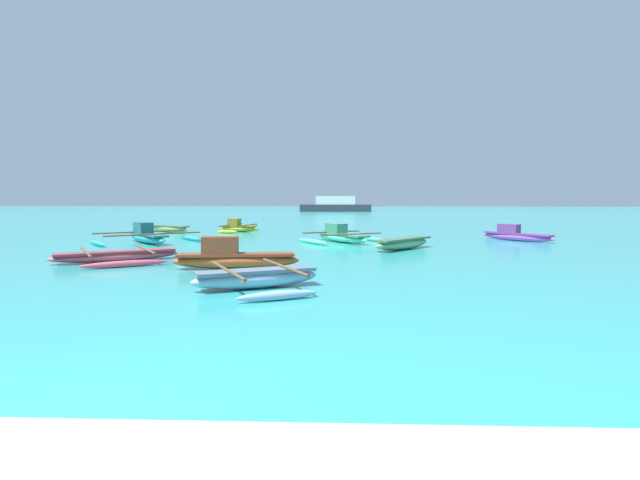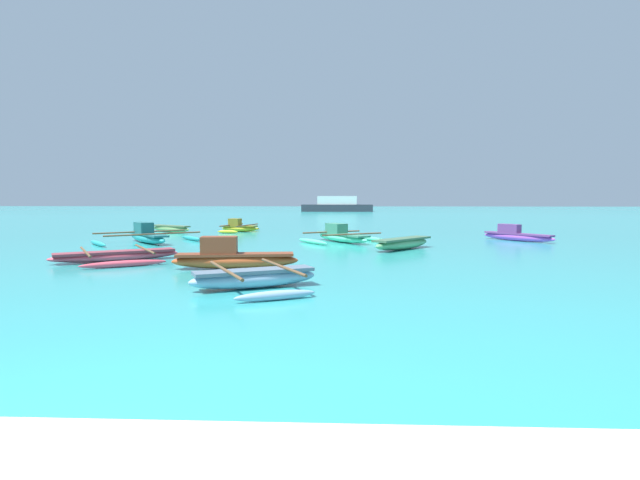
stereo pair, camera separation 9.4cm
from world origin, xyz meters
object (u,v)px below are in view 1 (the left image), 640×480
(moored_boat_4, at_px, (516,235))
(moored_boat_7, at_px, (170,228))
(moored_boat_5, at_px, (341,236))
(moored_boat_8, at_px, (256,278))
(moored_boat_0, at_px, (147,236))
(moored_boat_6, at_px, (116,256))
(moored_boat_2, at_px, (238,227))
(distant_ferry, at_px, (335,205))
(moored_boat_3, at_px, (233,257))
(moored_boat_1, at_px, (402,243))

(moored_boat_4, xyz_separation_m, moored_boat_7, (-18.74, 5.20, -0.04))
(moored_boat_5, bearing_deg, moored_boat_4, 63.95)
(moored_boat_7, distance_m, moored_boat_8, 20.14)
(moored_boat_0, bearing_deg, moored_boat_6, -25.78)
(moored_boat_6, xyz_separation_m, moored_boat_7, (-2.92, 13.69, 0.05))
(moored_boat_2, bearing_deg, moored_boat_7, -155.46)
(moored_boat_7, xyz_separation_m, distant_ferry, (9.57, 46.36, 0.73))
(moored_boat_2, xyz_separation_m, moored_boat_4, (14.77, -5.96, 0.01))
(moored_boat_6, distance_m, moored_boat_8, 7.12)
(moored_boat_3, bearing_deg, moored_boat_1, 37.86)
(moored_boat_4, distance_m, distant_ferry, 52.38)
(moored_boat_8, height_order, distant_ferry, distant_ferry)
(moored_boat_6, relative_size, distant_ferry, 0.39)
(distant_ferry, bearing_deg, moored_boat_4, -79.92)
(moored_boat_3, distance_m, moored_boat_6, 4.47)
(moored_boat_4, xyz_separation_m, moored_boat_8, (-10.44, -13.14, -0.05))
(moored_boat_3, height_order, distant_ferry, distant_ferry)
(moored_boat_6, relative_size, moored_boat_7, 1.42)
(moored_boat_0, xyz_separation_m, moored_boat_5, (8.98, 0.79, -0.03))
(distant_ferry, bearing_deg, moored_boat_8, -91.12)
(moored_boat_4, bearing_deg, distant_ferry, 153.19)
(moored_boat_8, bearing_deg, moored_boat_6, 113.00)
(moored_boat_4, distance_m, moored_boat_6, 17.96)
(moored_boat_7, xyz_separation_m, moored_boat_8, (8.31, -18.35, -0.01))
(moored_boat_8, xyz_separation_m, distant_ferry, (1.27, 64.71, 0.73))
(moored_boat_1, relative_size, moored_boat_2, 0.89)
(moored_boat_5, xyz_separation_m, moored_boat_6, (-7.36, -7.49, -0.10))
(moored_boat_2, bearing_deg, distant_ferry, 96.73)
(moored_boat_2, xyz_separation_m, moored_boat_6, (-1.05, -14.45, -0.09))
(moored_boat_3, relative_size, moored_boat_5, 0.88)
(moored_boat_1, height_order, moored_boat_4, moored_boat_4)
(moored_boat_4, xyz_separation_m, moored_boat_5, (-8.46, -1.00, 0.00))
(moored_boat_3, bearing_deg, moored_boat_2, 93.43)
(moored_boat_2, relative_size, distant_ferry, 0.33)
(moored_boat_3, bearing_deg, moored_boat_0, 117.50)
(moored_boat_1, distance_m, moored_boat_7, 15.90)
(moored_boat_4, height_order, moored_boat_6, moored_boat_4)
(moored_boat_2, xyz_separation_m, moored_boat_5, (6.31, -6.96, 0.01))
(moored_boat_5, height_order, distant_ferry, distant_ferry)
(moored_boat_1, distance_m, moored_boat_2, 13.50)
(moored_boat_3, height_order, moored_boat_8, moored_boat_3)
(moored_boat_7, bearing_deg, moored_boat_0, -47.36)
(moored_boat_1, bearing_deg, moored_boat_8, -166.52)
(distant_ferry, bearing_deg, moored_boat_5, -89.23)
(moored_boat_0, distance_m, moored_boat_4, 17.53)
(moored_boat_0, relative_size, moored_boat_4, 1.54)
(moored_boat_0, relative_size, moored_boat_5, 1.21)
(moored_boat_0, bearing_deg, moored_boat_5, 55.69)
(moored_boat_3, distance_m, moored_boat_7, 16.82)
(moored_boat_1, bearing_deg, moored_boat_0, 117.85)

